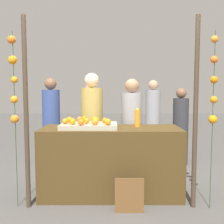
# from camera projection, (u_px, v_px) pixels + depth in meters

# --- Properties ---
(ground_plane) EXTENTS (24.00, 24.00, 0.00)m
(ground_plane) POSITION_uv_depth(u_px,v_px,m) (112.00, 194.00, 3.69)
(ground_plane) COLOR #565451
(stall_counter) EXTENTS (1.87, 0.71, 0.93)m
(stall_counter) POSITION_uv_depth(u_px,v_px,m) (112.00, 161.00, 3.65)
(stall_counter) COLOR #4C3819
(stall_counter) RESTS_ON ground_plane
(orange_tray) EXTENTS (0.75, 0.49, 0.06)m
(orange_tray) POSITION_uv_depth(u_px,v_px,m) (90.00, 126.00, 3.58)
(orange_tray) COLOR #B2AD99
(orange_tray) RESTS_ON stall_counter
(orange_0) EXTENTS (0.08, 0.08, 0.08)m
(orange_0) POSITION_uv_depth(u_px,v_px,m) (96.00, 122.00, 3.42)
(orange_0) COLOR orange
(orange_0) RESTS_ON orange_tray
(orange_1) EXTENTS (0.08, 0.08, 0.08)m
(orange_1) POSITION_uv_depth(u_px,v_px,m) (109.00, 122.00, 3.42)
(orange_1) COLOR orange
(orange_1) RESTS_ON orange_tray
(orange_2) EXTENTS (0.08, 0.08, 0.08)m
(orange_2) POSITION_uv_depth(u_px,v_px,m) (74.00, 122.00, 3.48)
(orange_2) COLOR orange
(orange_2) RESTS_ON orange_tray
(orange_3) EXTENTS (0.07, 0.07, 0.07)m
(orange_3) POSITION_uv_depth(u_px,v_px,m) (97.00, 119.00, 3.73)
(orange_3) COLOR orange
(orange_3) RESTS_ON orange_tray
(orange_4) EXTENTS (0.07, 0.07, 0.07)m
(orange_4) POSITION_uv_depth(u_px,v_px,m) (88.00, 121.00, 3.56)
(orange_4) COLOR orange
(orange_4) RESTS_ON orange_tray
(orange_5) EXTENTS (0.08, 0.08, 0.08)m
(orange_5) POSITION_uv_depth(u_px,v_px,m) (73.00, 121.00, 3.57)
(orange_5) COLOR orange
(orange_5) RESTS_ON orange_tray
(orange_6) EXTENTS (0.09, 0.09, 0.09)m
(orange_6) POSITION_uv_depth(u_px,v_px,m) (85.00, 119.00, 3.70)
(orange_6) COLOR orange
(orange_6) RESTS_ON orange_tray
(orange_7) EXTENTS (0.08, 0.08, 0.08)m
(orange_7) POSITION_uv_depth(u_px,v_px,m) (97.00, 121.00, 3.54)
(orange_7) COLOR orange
(orange_7) RESTS_ON orange_tray
(orange_8) EXTENTS (0.07, 0.07, 0.07)m
(orange_8) POSITION_uv_depth(u_px,v_px,m) (80.00, 119.00, 3.76)
(orange_8) COLOR orange
(orange_8) RESTS_ON orange_tray
(orange_9) EXTENTS (0.07, 0.07, 0.07)m
(orange_9) POSITION_uv_depth(u_px,v_px,m) (109.00, 121.00, 3.51)
(orange_9) COLOR orange
(orange_9) RESTS_ON orange_tray
(orange_10) EXTENTS (0.07, 0.07, 0.07)m
(orange_10) POSITION_uv_depth(u_px,v_px,m) (66.00, 121.00, 3.53)
(orange_10) COLOR orange
(orange_10) RESTS_ON orange_tray
(orange_11) EXTENTS (0.08, 0.08, 0.08)m
(orange_11) POSITION_uv_depth(u_px,v_px,m) (82.00, 122.00, 3.40)
(orange_11) COLOR orange
(orange_11) RESTS_ON orange_tray
(orange_12) EXTENTS (0.08, 0.08, 0.08)m
(orange_12) POSITION_uv_depth(u_px,v_px,m) (70.00, 120.00, 3.69)
(orange_12) COLOR orange
(orange_12) RESTS_ON orange_tray
(orange_13) EXTENTS (0.09, 0.09, 0.09)m
(orange_13) POSITION_uv_depth(u_px,v_px,m) (96.00, 120.00, 3.66)
(orange_13) COLOR orange
(orange_13) RESTS_ON orange_tray
(orange_14) EXTENTS (0.08, 0.08, 0.08)m
(orange_14) POSITION_uv_depth(u_px,v_px,m) (106.00, 121.00, 3.60)
(orange_14) COLOR orange
(orange_14) RESTS_ON orange_tray
(juice_bottle) EXTENTS (0.08, 0.08, 0.26)m
(juice_bottle) POSITION_uv_depth(u_px,v_px,m) (138.00, 118.00, 3.67)
(juice_bottle) COLOR orange
(juice_bottle) RESTS_ON stall_counter
(chalkboard_sign) EXTENTS (0.34, 0.03, 0.43)m
(chalkboard_sign) POSITION_uv_depth(u_px,v_px,m) (130.00, 196.00, 3.13)
(chalkboard_sign) COLOR brown
(chalkboard_sign) RESTS_ON ground_plane
(vendor_left) EXTENTS (0.34, 0.34, 1.70)m
(vendor_left) POSITION_uv_depth(u_px,v_px,m) (93.00, 131.00, 4.24)
(vendor_left) COLOR tan
(vendor_left) RESTS_ON ground_plane
(vendor_right) EXTENTS (0.32, 0.32, 1.61)m
(vendor_right) POSITION_uv_depth(u_px,v_px,m) (133.00, 134.00, 4.20)
(vendor_right) COLOR #99999E
(vendor_right) RESTS_ON ground_plane
(crowd_person_0) EXTENTS (0.33, 0.33, 1.66)m
(crowd_person_0) POSITION_uv_depth(u_px,v_px,m) (52.00, 124.00, 5.13)
(crowd_person_0) COLOR #384C8C
(crowd_person_0) RESTS_ON ground_plane
(crowd_person_1) EXTENTS (0.30, 0.30, 1.47)m
(crowd_person_1) POSITION_uv_depth(u_px,v_px,m) (182.00, 129.00, 5.13)
(crowd_person_1) COLOR #333338
(crowd_person_1) RESTS_ON ground_plane
(crowd_person_2) EXTENTS (0.32, 0.32, 1.58)m
(crowd_person_2) POSITION_uv_depth(u_px,v_px,m) (92.00, 121.00, 5.93)
(crowd_person_2) COLOR beige
(crowd_person_2) RESTS_ON ground_plane
(crowd_person_3) EXTENTS (0.33, 0.33, 1.65)m
(crowd_person_3) POSITION_uv_depth(u_px,v_px,m) (154.00, 119.00, 6.12)
(crowd_person_3) COLOR #99999E
(crowd_person_3) RESTS_ON ground_plane
(canopy_post_left) EXTENTS (0.06, 0.06, 2.32)m
(canopy_post_left) POSITION_uv_depth(u_px,v_px,m) (27.00, 114.00, 3.20)
(canopy_post_left) COLOR #473828
(canopy_post_left) RESTS_ON ground_plane
(canopy_post_right) EXTENTS (0.06, 0.06, 2.32)m
(canopy_post_right) POSITION_uv_depth(u_px,v_px,m) (197.00, 114.00, 3.19)
(canopy_post_right) COLOR #473828
(canopy_post_right) RESTS_ON ground_plane
(garland_strand_left) EXTENTS (0.11, 0.11, 2.13)m
(garland_strand_left) POSITION_uv_depth(u_px,v_px,m) (15.00, 79.00, 3.18)
(garland_strand_left) COLOR #2D4C23
(garland_strand_left) RESTS_ON ground_plane
(garland_strand_right) EXTENTS (0.10, 0.10, 2.13)m
(garland_strand_right) POSITION_uv_depth(u_px,v_px,m) (215.00, 87.00, 3.13)
(garland_strand_right) COLOR #2D4C23
(garland_strand_right) RESTS_ON ground_plane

